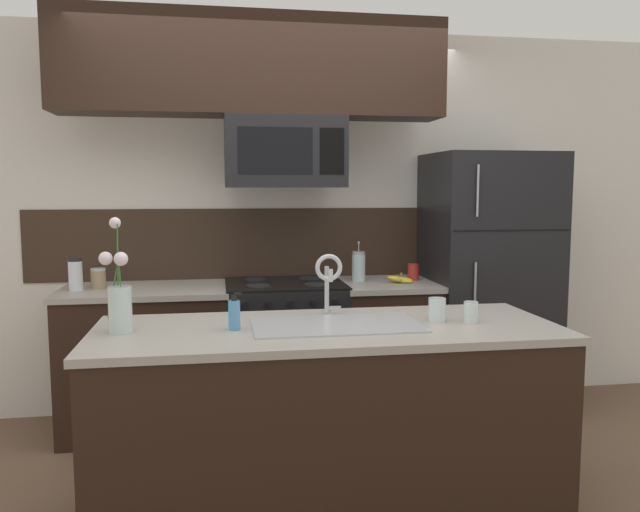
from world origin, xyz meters
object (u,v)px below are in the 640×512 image
stove_range (285,352)px  banana_bunch (401,279)px  refrigerator (486,283)px  drinking_glass (437,310)px  spare_glass (471,312)px  sink_faucet (328,276)px  microwave (284,153)px  storage_jar_tall (75,274)px  flower_vase (119,302)px  dish_soap_bottle (234,314)px  storage_jar_medium (98,278)px  french_press (359,266)px  coffee_tin (413,272)px

stove_range → banana_bunch: size_ratio=4.91×
refrigerator → drinking_glass: (-0.81, -1.26, 0.09)m
refrigerator → spare_glass: bearing=-116.9°
sink_faucet → microwave: bearing=95.7°
drinking_glass → storage_jar_tall: bearing=147.1°
refrigerator → flower_vase: (-2.23, -1.25, 0.16)m
spare_glass → flower_vase: bearing=178.0°
spare_glass → dish_soap_bottle: bearing=178.8°
storage_jar_tall → storage_jar_medium: bearing=29.5°
storage_jar_medium → french_press: (1.66, 0.03, 0.04)m
refrigerator → spare_glass: size_ratio=18.10×
microwave → flower_vase: 1.63m
refrigerator → microwave: bearing=-178.3°
coffee_tin → stove_range: bearing=-176.7°
microwave → banana_bunch: (0.76, -0.04, -0.82)m
banana_bunch → sink_faucet: bearing=-124.0°
banana_bunch → drinking_glass: size_ratio=1.71×
refrigerator → banana_bunch: (-0.63, -0.08, 0.05)m
sink_faucet → storage_jar_medium: bearing=139.6°
storage_jar_tall → drinking_glass: (1.86, -1.20, -0.04)m
microwave → storage_jar_tall: microwave is taller
storage_jar_tall → coffee_tin: bearing=2.3°
stove_range → banana_bunch: (0.76, -0.06, 0.47)m
storage_jar_tall → refrigerator: bearing=1.2°
spare_glass → storage_jar_tall: bearing=148.2°
spare_glass → stove_range: bearing=119.6°
dish_soap_bottle → spare_glass: size_ratio=1.70×
storage_jar_medium → sink_faucet: (1.26, -1.07, 0.14)m
storage_jar_tall → drinking_glass: storage_jar_tall is taller
sink_faucet → flower_vase: flower_vase is taller
storage_jar_medium → storage_jar_tall: bearing=-150.5°
french_press → coffee_tin: size_ratio=2.43×
microwave → dish_soap_bottle: size_ratio=4.51×
sink_faucet → drinking_glass: bearing=-22.6°
coffee_tin → french_press: bearing=178.5°
dish_soap_bottle → drinking_glass: dish_soap_bottle is taller
french_press → sink_faucet: bearing=-110.0°
storage_jar_medium → sink_faucet: 1.66m
storage_jar_medium → sink_faucet: sink_faucet is taller
banana_bunch → sink_faucet: size_ratio=0.62×
microwave → coffee_tin: 1.18m
stove_range → microwave: (0.00, -0.02, 1.29)m
coffee_tin → microwave: bearing=-175.4°
refrigerator → storage_jar_medium: size_ratio=14.17×
drinking_glass → spare_glass: 0.15m
sink_faucet → flower_vase: bearing=-168.9°
storage_jar_tall → sink_faucet: bearing=-36.1°
sink_faucet → coffee_tin: bearing=54.5°
drinking_glass → spare_glass: bearing=-15.7°
stove_range → storage_jar_tall: bearing=-178.4°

